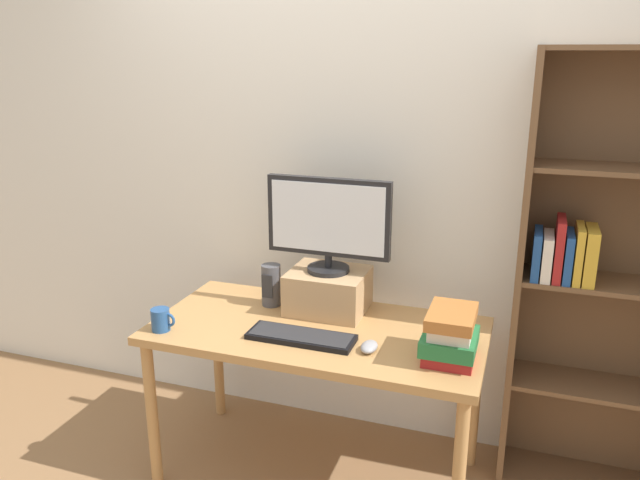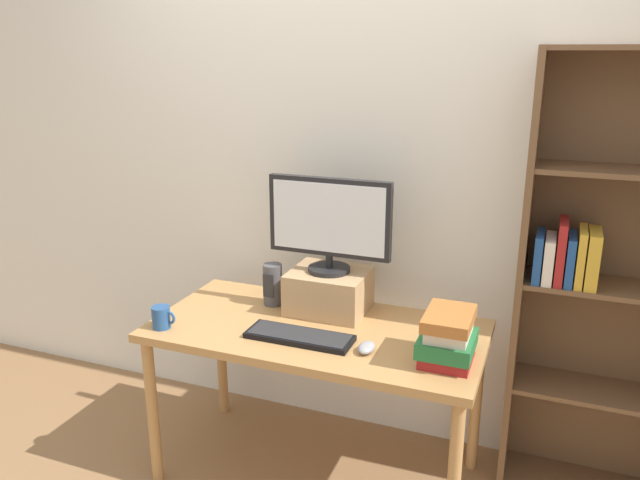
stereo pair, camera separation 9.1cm
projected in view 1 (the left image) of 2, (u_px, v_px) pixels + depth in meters
name	position (u px, v px, depth m)	size (l,w,h in m)	color
ground_plane	(318.00, 472.00, 2.87)	(12.00, 12.00, 0.00)	olive
back_wall	(353.00, 174.00, 2.96)	(7.00, 0.08, 2.60)	silver
desk	(317.00, 344.00, 2.68)	(1.41, 0.70, 0.73)	#B7844C
bookshelf_unit	(610.00, 280.00, 2.56)	(0.79, 0.28, 1.88)	brown
riser_box	(328.00, 291.00, 2.80)	(0.34, 0.30, 0.19)	tan
computer_monitor	(328.00, 222.00, 2.71)	(0.55, 0.19, 0.42)	black
keyboard	(301.00, 337.00, 2.54)	(0.44, 0.15, 0.02)	black
computer_mouse	(369.00, 347.00, 2.44)	(0.06, 0.10, 0.04)	#99999E
book_stack	(450.00, 335.00, 2.35)	(0.20, 0.25, 0.20)	maroon
coffee_mug	(161.00, 320.00, 2.61)	(0.11, 0.08, 0.10)	#234C84
desk_speaker	(271.00, 285.00, 2.86)	(0.09, 0.09, 0.19)	#4C4C51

